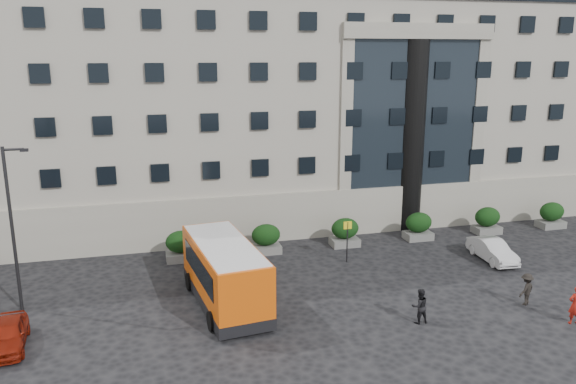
% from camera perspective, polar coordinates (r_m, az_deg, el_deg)
% --- Properties ---
extents(ground, '(120.00, 120.00, 0.00)m').
position_cam_1_polar(ground, '(27.95, -1.17, -11.72)').
color(ground, black).
rests_on(ground, ground).
extents(civic_building, '(44.00, 24.00, 18.00)m').
position_cam_1_polar(civic_building, '(48.10, -0.38, 10.23)').
color(civic_building, '#9B9589').
rests_on(civic_building, ground).
extents(entrance_column, '(1.80, 1.80, 13.00)m').
position_cam_1_polar(entrance_column, '(39.52, 12.40, 5.45)').
color(entrance_column, black).
rests_on(entrance_column, ground).
extents(hedge_a, '(1.80, 1.26, 1.84)m').
position_cam_1_polar(hedge_a, '(34.24, -10.82, -5.37)').
color(hedge_a, '#5F605D').
rests_on(hedge_a, ground).
extents(hedge_b, '(1.80, 1.26, 1.84)m').
position_cam_1_polar(hedge_b, '(34.91, -2.25, -4.75)').
color(hedge_b, '#5F605D').
rests_on(hedge_b, ground).
extents(hedge_c, '(1.80, 1.26, 1.84)m').
position_cam_1_polar(hedge_c, '(36.31, 5.80, -4.06)').
color(hedge_c, '#5F605D').
rests_on(hedge_c, ground).
extents(hedge_d, '(1.80, 1.26, 1.84)m').
position_cam_1_polar(hedge_d, '(38.38, 13.12, -3.37)').
color(hedge_d, '#5F605D').
rests_on(hedge_d, ground).
extents(hedge_e, '(1.80, 1.26, 1.84)m').
position_cam_1_polar(hedge_e, '(41.00, 19.58, -2.71)').
color(hedge_e, '#5F605D').
rests_on(hedge_e, ground).
extents(hedge_f, '(1.80, 1.26, 1.84)m').
position_cam_1_polar(hedge_f, '(44.08, 25.20, -2.11)').
color(hedge_f, '#5F605D').
rests_on(hedge_f, ground).
extents(street_lamp, '(1.16, 0.18, 8.00)m').
position_cam_1_polar(street_lamp, '(29.23, -26.16, -2.88)').
color(street_lamp, '#262628').
rests_on(street_lamp, ground).
extents(bus_stop_sign, '(0.50, 0.08, 2.52)m').
position_cam_1_polar(bus_stop_sign, '(33.27, 6.05, -4.31)').
color(bus_stop_sign, '#262628').
rests_on(bus_stop_sign, ground).
extents(minibus, '(3.52, 7.83, 3.16)m').
position_cam_1_polar(minibus, '(27.85, -6.45, -8.00)').
color(minibus, '#D9500A').
rests_on(minibus, ground).
extents(red_truck, '(3.02, 5.39, 2.75)m').
position_cam_1_polar(red_truck, '(42.68, -22.38, -1.65)').
color(red_truck, maroon).
rests_on(red_truck, ground).
extents(parked_car_a, '(1.71, 3.71, 1.23)m').
position_cam_1_polar(parked_car_a, '(27.00, -26.60, -12.82)').
color(parked_car_a, maroon).
rests_on(parked_car_a, ground).
extents(parked_car_d, '(2.70, 5.10, 1.37)m').
position_cam_1_polar(parked_car_d, '(39.81, -22.22, -3.81)').
color(parked_car_d, black).
rests_on(parked_car_d, ground).
extents(white_taxi, '(1.52, 3.93, 1.28)m').
position_cam_1_polar(white_taxi, '(35.88, 20.05, -5.58)').
color(white_taxi, silver).
rests_on(white_taxi, ground).
extents(pedestrian_a, '(0.74, 0.56, 1.85)m').
position_cam_1_polar(pedestrian_a, '(29.24, 27.18, -10.17)').
color(pedestrian_a, '#A11A10').
rests_on(pedestrian_a, ground).
extents(pedestrian_b, '(0.83, 0.65, 1.66)m').
position_cam_1_polar(pedestrian_b, '(26.92, 13.23, -11.21)').
color(pedestrian_b, black).
rests_on(pedestrian_b, ground).
extents(pedestrian_c, '(1.20, 0.99, 1.62)m').
position_cam_1_polar(pedestrian_c, '(30.37, 23.06, -9.07)').
color(pedestrian_c, black).
rests_on(pedestrian_c, ground).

